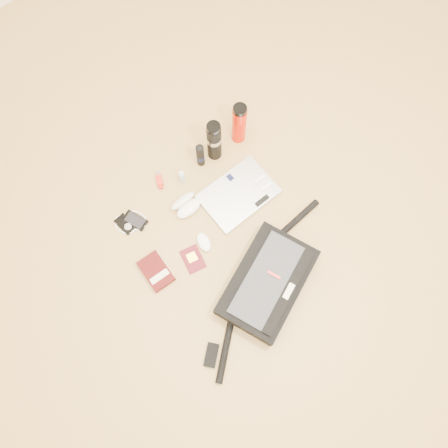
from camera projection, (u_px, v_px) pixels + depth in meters
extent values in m
plane|color=#AD8748|center=(230.00, 243.00, 2.18)|extent=(4.00, 4.00, 0.00)
cube|color=black|center=(267.00, 283.00, 2.06)|extent=(0.57, 0.47, 0.12)
cube|color=#2F3136|center=(271.00, 281.00, 1.99)|extent=(0.49, 0.37, 0.01)
cube|color=black|center=(289.00, 291.00, 1.98)|extent=(0.42, 0.22, 0.02)
cube|color=#F5E5C0|center=(289.00, 291.00, 1.98)|extent=(0.08, 0.06, 0.02)
cube|color=red|center=(274.00, 275.00, 2.00)|extent=(0.04, 0.07, 0.02)
cylinder|color=black|center=(225.00, 349.00, 2.01)|extent=(0.25, 0.23, 0.03)
cylinder|color=black|center=(296.00, 221.00, 2.20)|extent=(0.31, 0.06, 0.03)
cube|color=black|center=(211.00, 355.00, 2.01)|extent=(0.12, 0.11, 0.02)
cube|color=#A7A7A9|center=(238.00, 194.00, 2.24)|extent=(0.38, 0.27, 0.02)
cube|color=black|center=(230.00, 177.00, 2.26)|extent=(0.03, 0.04, 0.00)
cube|color=silver|center=(260.00, 179.00, 2.25)|extent=(0.07, 0.02, 0.01)
cube|color=white|center=(266.00, 186.00, 2.24)|extent=(0.06, 0.02, 0.01)
cube|color=black|center=(262.00, 200.00, 2.22)|extent=(0.08, 0.03, 0.01)
cube|color=#400A0A|center=(156.00, 271.00, 2.12)|extent=(0.12, 0.18, 0.03)
cube|color=beige|center=(166.00, 265.00, 2.13)|extent=(0.01, 0.17, 0.03)
cube|color=#F0E6C0|center=(159.00, 276.00, 2.10)|extent=(0.10, 0.03, 0.00)
cube|color=#530E16|center=(193.00, 259.00, 2.15)|extent=(0.12, 0.14, 0.01)
cube|color=gold|center=(192.00, 257.00, 2.15)|extent=(0.05, 0.05, 0.00)
ellipsoid|color=white|center=(204.00, 242.00, 2.16)|extent=(0.08, 0.11, 0.03)
ellipsoid|color=white|center=(189.00, 208.00, 2.21)|extent=(0.15, 0.08, 0.04)
ellipsoid|color=white|center=(183.00, 201.00, 2.21)|extent=(0.15, 0.08, 0.08)
ellipsoid|color=black|center=(184.00, 212.00, 2.20)|extent=(0.04, 0.03, 0.01)
ellipsoid|color=black|center=(193.00, 205.00, 2.21)|extent=(0.04, 0.03, 0.01)
cylinder|color=black|center=(189.00, 208.00, 2.21)|extent=(0.02, 0.01, 0.00)
cube|color=black|center=(125.00, 224.00, 2.20)|extent=(0.08, 0.12, 0.01)
cylinder|color=#A2A2A4|center=(128.00, 227.00, 2.19)|extent=(0.04, 0.04, 0.00)
torus|color=silver|center=(125.00, 224.00, 2.20)|extent=(0.11, 0.11, 0.01)
cube|color=black|center=(135.00, 220.00, 2.21)|extent=(0.11, 0.14, 0.01)
cube|color=black|center=(135.00, 220.00, 2.20)|extent=(0.09, 0.11, 0.00)
torus|color=white|center=(135.00, 220.00, 2.21)|extent=(0.13, 0.13, 0.01)
cube|color=red|center=(159.00, 181.00, 2.27)|extent=(0.05, 0.06, 0.03)
cube|color=red|center=(161.00, 187.00, 2.26)|extent=(0.03, 0.03, 0.02)
cylinder|color=#AFAFB2|center=(158.00, 174.00, 2.28)|extent=(0.03, 0.04, 0.02)
cylinder|color=#A2C7DC|center=(182.00, 177.00, 2.24)|extent=(0.03, 0.03, 0.09)
cylinder|color=white|center=(181.00, 173.00, 2.19)|extent=(0.02, 0.02, 0.02)
cylinder|color=silver|center=(181.00, 172.00, 2.18)|extent=(0.01, 0.01, 0.01)
cylinder|color=black|center=(200.00, 155.00, 2.23)|extent=(0.05, 0.05, 0.17)
cylinder|color=black|center=(201.00, 157.00, 2.25)|extent=(0.06, 0.06, 0.03)
ellipsoid|color=black|center=(200.00, 148.00, 2.15)|extent=(0.05, 0.05, 0.02)
cylinder|color=black|center=(214.00, 142.00, 2.20)|extent=(0.07, 0.07, 0.26)
cylinder|color=#B9B9BC|center=(214.00, 139.00, 2.17)|extent=(0.08, 0.08, 0.03)
cylinder|color=black|center=(214.00, 128.00, 2.07)|extent=(0.07, 0.07, 0.03)
cylinder|color=red|center=(239.00, 125.00, 2.24)|extent=(0.08, 0.08, 0.26)
cylinder|color=black|center=(240.00, 110.00, 2.10)|extent=(0.07, 0.07, 0.03)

